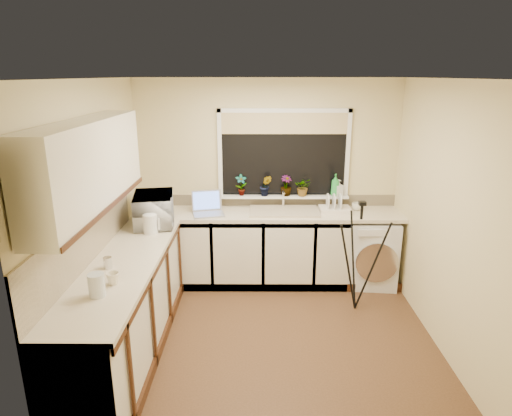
% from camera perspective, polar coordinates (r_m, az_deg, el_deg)
% --- Properties ---
extents(floor, '(3.20, 3.20, 0.00)m').
position_cam_1_polar(floor, '(4.58, 1.69, -15.97)').
color(floor, brown).
rests_on(floor, ground).
extents(ceiling, '(3.20, 3.20, 0.00)m').
position_cam_1_polar(ceiling, '(3.85, 2.02, 16.36)').
color(ceiling, white).
rests_on(ceiling, ground).
extents(wall_back, '(3.20, 0.00, 3.20)m').
position_cam_1_polar(wall_back, '(5.49, 1.43, 3.62)').
color(wall_back, beige).
rests_on(wall_back, ground).
extents(wall_front, '(3.20, 0.00, 3.20)m').
position_cam_1_polar(wall_front, '(2.67, 2.69, -11.32)').
color(wall_front, beige).
rests_on(wall_front, ground).
extents(wall_left, '(0.00, 3.00, 3.00)m').
position_cam_1_polar(wall_left, '(4.31, -19.93, -1.14)').
color(wall_left, beige).
rests_on(wall_left, ground).
extents(wall_right, '(0.00, 3.00, 3.00)m').
position_cam_1_polar(wall_right, '(4.40, 23.19, -1.18)').
color(wall_right, beige).
rests_on(wall_right, ground).
extents(base_cabinet_back, '(2.55, 0.60, 0.86)m').
position_cam_1_polar(base_cabinet_back, '(5.45, -2.00, -5.26)').
color(base_cabinet_back, silver).
rests_on(base_cabinet_back, floor).
extents(base_cabinet_left, '(0.54, 2.40, 0.86)m').
position_cam_1_polar(base_cabinet_left, '(4.27, -16.34, -12.64)').
color(base_cabinet_left, silver).
rests_on(base_cabinet_left, floor).
extents(worktop_back, '(3.20, 0.60, 0.04)m').
position_cam_1_polar(worktop_back, '(5.30, 1.47, -0.76)').
color(worktop_back, beige).
rests_on(worktop_back, base_cabinet_back).
extents(worktop_left, '(0.60, 2.40, 0.04)m').
position_cam_1_polar(worktop_left, '(4.07, -16.86, -7.10)').
color(worktop_left, beige).
rests_on(worktop_left, base_cabinet_left).
extents(upper_cabinet, '(0.28, 1.90, 0.70)m').
position_cam_1_polar(upper_cabinet, '(3.71, -20.79, 5.16)').
color(upper_cabinet, silver).
rests_on(upper_cabinet, wall_left).
extents(splashback_left, '(0.02, 2.40, 0.45)m').
position_cam_1_polar(splashback_left, '(4.08, -21.03, -3.78)').
color(splashback_left, beige).
rests_on(splashback_left, wall_left).
extents(splashback_back, '(3.20, 0.02, 0.14)m').
position_cam_1_polar(splashback_back, '(5.55, 1.42, 1.03)').
color(splashback_back, beige).
rests_on(splashback_back, wall_back).
extents(window_glass, '(1.50, 0.02, 1.00)m').
position_cam_1_polar(window_glass, '(5.42, 3.59, 6.92)').
color(window_glass, black).
rests_on(window_glass, wall_back).
extents(window_blind, '(1.50, 0.02, 0.25)m').
position_cam_1_polar(window_blind, '(5.35, 3.68, 10.84)').
color(window_blind, tan).
rests_on(window_blind, wall_back).
extents(windowsill, '(1.60, 0.14, 0.03)m').
position_cam_1_polar(windowsill, '(5.48, 3.53, 1.51)').
color(windowsill, white).
rests_on(windowsill, wall_back).
extents(sink, '(0.82, 0.46, 0.03)m').
position_cam_1_polar(sink, '(5.30, 3.64, -0.42)').
color(sink, tan).
rests_on(sink, worktop_back).
extents(faucet, '(0.03, 0.03, 0.24)m').
position_cam_1_polar(faucet, '(5.44, 3.55, 1.22)').
color(faucet, silver).
rests_on(faucet, worktop_back).
extents(washing_machine, '(0.64, 0.62, 0.83)m').
position_cam_1_polar(washing_machine, '(5.59, 14.56, -5.42)').
color(washing_machine, silver).
rests_on(washing_machine, floor).
extents(laptop, '(0.42, 0.39, 0.26)m').
position_cam_1_polar(laptop, '(5.26, -6.24, 0.03)').
color(laptop, '#94949B').
rests_on(laptop, worktop_back).
extents(kettle, '(0.15, 0.15, 0.20)m').
position_cam_1_polar(kettle, '(4.70, -13.48, -2.02)').
color(kettle, silver).
rests_on(kettle, worktop_left).
extents(dish_rack, '(0.37, 0.28, 0.05)m').
position_cam_1_polar(dish_rack, '(5.38, 10.14, -0.23)').
color(dish_rack, silver).
rests_on(dish_rack, worktop_back).
extents(tripod, '(0.80, 0.80, 1.23)m').
position_cam_1_polar(tripod, '(4.87, 13.08, -6.15)').
color(tripod, black).
rests_on(tripod, floor).
extents(glass_jug, '(0.12, 0.12, 0.18)m').
position_cam_1_polar(glass_jug, '(3.52, -19.86, -9.34)').
color(glass_jug, silver).
rests_on(glass_jug, worktop_left).
extents(steel_jar, '(0.07, 0.07, 0.10)m').
position_cam_1_polar(steel_jar, '(3.99, -18.58, -6.71)').
color(steel_jar, silver).
rests_on(steel_jar, worktop_left).
extents(microwave, '(0.52, 0.67, 0.34)m').
position_cam_1_polar(microwave, '(4.96, -13.00, -0.17)').
color(microwave, white).
rests_on(microwave, worktop_left).
extents(plant_a, '(0.16, 0.12, 0.26)m').
position_cam_1_polar(plant_a, '(5.43, -1.93, 2.97)').
color(plant_a, '#999999').
rests_on(plant_a, windowsill).
extents(plant_b, '(0.15, 0.12, 0.26)m').
position_cam_1_polar(plant_b, '(5.40, 1.26, 2.90)').
color(plant_b, '#999999').
rests_on(plant_b, windowsill).
extents(plant_c, '(0.18, 0.18, 0.25)m').
position_cam_1_polar(plant_c, '(5.44, 3.91, 2.90)').
color(plant_c, '#999999').
rests_on(plant_c, windowsill).
extents(plant_d, '(0.23, 0.20, 0.23)m').
position_cam_1_polar(plant_d, '(5.44, 6.10, 2.71)').
color(plant_d, '#999999').
rests_on(plant_d, windowsill).
extents(soap_bottle_green, '(0.13, 0.13, 0.27)m').
position_cam_1_polar(soap_bottle_green, '(5.50, 10.18, 2.94)').
color(soap_bottle_green, green).
rests_on(soap_bottle_green, windowsill).
extents(soap_bottle_clear, '(0.12, 0.12, 0.20)m').
position_cam_1_polar(soap_bottle_clear, '(5.52, 10.60, 2.59)').
color(soap_bottle_clear, '#999999').
rests_on(soap_bottle_clear, windowsill).
extents(cup_back, '(0.15, 0.15, 0.09)m').
position_cam_1_polar(cup_back, '(5.49, 12.85, 0.17)').
color(cup_back, silver).
rests_on(cup_back, worktop_back).
extents(cup_left, '(0.11, 0.11, 0.10)m').
position_cam_1_polar(cup_left, '(3.68, -17.97, -8.65)').
color(cup_left, beige).
rests_on(cup_left, worktop_left).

